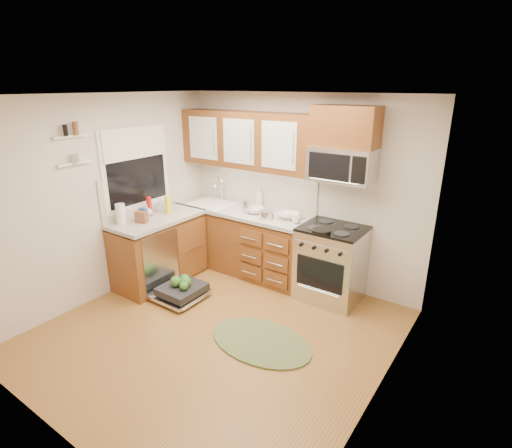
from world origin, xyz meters
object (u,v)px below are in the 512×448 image
Objects in this scene: upper_cabinets at (246,140)px; rug at (261,342)px; paper_towel_roll at (121,214)px; sink at (212,212)px; cutting_board at (292,216)px; bowl_b at (255,210)px; range at (331,263)px; microwave at (342,165)px; cup at (297,220)px; bowl_a at (289,216)px; dishwasher at (180,291)px; stock_pot at (267,215)px; skillet at (321,231)px.

upper_cabinets is 2.66m from rug.
sink is at bearing 75.25° from paper_towel_roll.
bowl_b is (-0.51, -0.13, 0.03)m from cutting_board.
sink is at bearing -179.70° from range.
microwave reaches higher than cup.
cup is (0.18, -0.11, 0.01)m from bowl_a.
bowl_b is (0.39, 1.12, 0.86)m from dishwasher.
upper_cabinets reaches higher than cutting_board.
cutting_board is at bearing 108.16° from rug.
rug is at bearing -7.29° from dishwasher.
cup is at bearing 45.34° from dishwasher.
paper_towel_roll is (-1.64, -1.46, 0.12)m from cutting_board.
dishwasher is 6.46× the size of cup.
paper_towel_roll is (-0.35, -1.33, 0.25)m from sink.
upper_cabinets is 1.91m from paper_towel_roll.
sink is 3.32× the size of stock_pot.
microwave is 2.92× the size of paper_towel_roll.
paper_towel_roll is 2.14m from bowl_a.
bowl_b is (-0.27, 0.12, -0.02)m from stock_pot.
sink is (-1.93, -0.01, 0.33)m from range.
stock_pot reaches higher than skillet.
skillet is 0.69m from bowl_a.
upper_cabinets is at bearing 173.28° from bowl_a.
skillet is at bearing -26.29° from bowl_a.
dishwasher reaches higher than rug.
bowl_a is (-0.66, 0.06, 0.48)m from range.
range is 0.80m from cutting_board.
cutting_board is at bearing 41.74° from paper_towel_roll.
rug is 4.14× the size of bowl_a.
sink is (-0.52, -0.16, -1.07)m from upper_cabinets.
rug is at bearing -36.44° from sink.
upper_cabinets is 3.31× the size of sink.
sink is at bearing 178.12° from cup.
rug is (-0.18, -1.42, -1.69)m from microwave.
cup is at bearing 156.40° from skillet.
bowl_b is at bearing -171.68° from bowl_a.
upper_cabinets is 1.68m from skillet.
upper_cabinets reaches higher than skillet.
range is 4.26× the size of skillet.
sink is 1.30m from cutting_board.
dishwasher is 2.81× the size of bowl_b.
dishwasher is 1.75m from cutting_board.
cup reaches higher than cutting_board.
sink is at bearing 143.56° from rug.
microwave is 2.78m from paper_towel_roll.
cup is at bearing 35.47° from paper_towel_roll.
microwave is 1.09× the size of dishwasher.
paper_towel_roll reaches higher than cup.
skillet is at bearing -23.60° from cup.
cup is at bearing 103.68° from rug.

